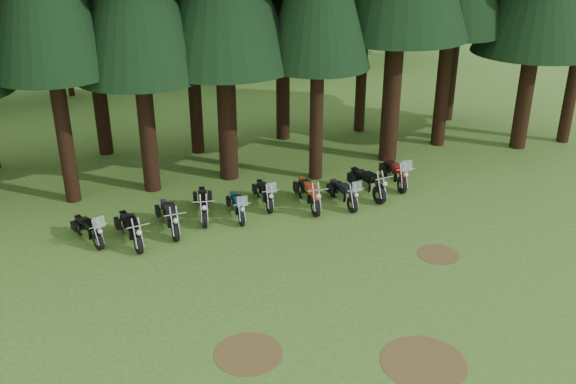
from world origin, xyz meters
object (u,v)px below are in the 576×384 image
motorcycle_6 (309,194)px  motorcycle_4 (237,207)px  motorcycle_8 (367,184)px  motorcycle_9 (395,174)px  motorcycle_3 (203,205)px  motorcycle_5 (265,194)px  motorcycle_1 (131,230)px  motorcycle_0 (89,230)px  motorcycle_2 (170,218)px  motorcycle_7 (343,194)px

motorcycle_6 → motorcycle_4: bearing=-176.2°
motorcycle_6 → motorcycle_8: motorcycle_8 is taller
motorcycle_6 → motorcycle_9: 4.14m
motorcycle_3 → motorcycle_9: (8.06, -0.08, 0.02)m
motorcycle_3 → motorcycle_4: 1.26m
motorcycle_3 → motorcycle_5: size_ratio=1.09×
motorcycle_1 → motorcycle_6: 6.79m
motorcycle_6 → motorcycle_8: size_ratio=0.99×
motorcycle_1 → motorcycle_5: 5.38m
motorcycle_4 → motorcycle_5: 1.44m
motorcycle_0 → motorcycle_2: size_ratio=0.87×
motorcycle_3 → motorcycle_4: (1.15, -0.51, -0.06)m
motorcycle_1 → motorcycle_9: 10.92m
motorcycle_7 → motorcycle_9: motorcycle_9 is taller
motorcycle_0 → motorcycle_3: motorcycle_0 is taller
motorcycle_2 → motorcycle_4: size_ratio=1.16×
motorcycle_4 → motorcycle_6: size_ratio=0.83×
motorcycle_4 → motorcycle_5: size_ratio=0.95×
motorcycle_5 → motorcycle_7: 3.02m
motorcycle_0 → motorcycle_1: motorcycle_0 is taller
motorcycle_4 → motorcycle_7: (4.11, -0.47, 0.03)m
motorcycle_0 → motorcycle_8: bearing=-19.8°
motorcycle_8 → motorcycle_9: size_ratio=1.03×
motorcycle_8 → motorcycle_6: bearing=176.3°
motorcycle_0 → motorcycle_9: 12.21m
motorcycle_8 → motorcycle_2: bearing=175.1°
motorcycle_1 → motorcycle_7: motorcycle_7 is taller
motorcycle_9 → motorcycle_7: bearing=-153.6°
motorcycle_0 → motorcycle_8: motorcycle_0 is taller
motorcycle_2 → motorcycle_6: motorcycle_6 is taller
motorcycle_7 → motorcycle_8: size_ratio=0.88×
motorcycle_1 → motorcycle_4: size_ratio=1.16×
motorcycle_3 → motorcycle_6: size_ratio=0.95×
motorcycle_6 → motorcycle_7: bearing=-8.9°
motorcycle_7 → motorcycle_6: bearing=163.0°
motorcycle_5 → motorcycle_9: 5.62m
motorcycle_6 → motorcycle_8: 2.56m
motorcycle_0 → motorcycle_4: bearing=-20.0°
motorcycle_3 → motorcycle_7: (5.26, -0.98, -0.03)m
motorcycle_6 → motorcycle_9: (4.10, 0.55, -0.01)m
motorcycle_5 → motorcycle_2: bearing=-164.1°
motorcycle_0 → motorcycle_1: 1.46m
motorcycle_1 → motorcycle_4: bearing=0.5°
motorcycle_0 → motorcycle_4: 5.30m
motorcycle_0 → motorcycle_9: motorcycle_9 is taller
motorcycle_0 → motorcycle_5: size_ratio=0.97×
motorcycle_4 → motorcycle_6: (2.81, -0.12, 0.08)m
motorcycle_4 → motorcycle_9: motorcycle_9 is taller
motorcycle_5 → motorcycle_6: size_ratio=0.87×
motorcycle_3 → motorcycle_6: (3.96, -0.63, 0.02)m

